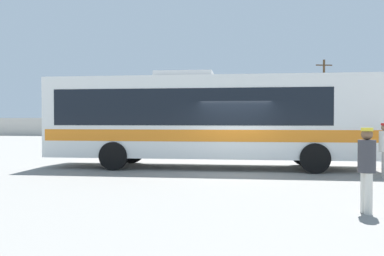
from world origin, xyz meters
name	(u,v)px	position (x,y,z in m)	size (l,w,h in m)	color
ground_plane	(248,151)	(0.00, 10.00, 0.00)	(300.00, 300.00, 0.00)	gray
perimeter_wall	(255,127)	(0.00, 28.91, 1.05)	(80.00, 0.30, 2.10)	beige
coach_bus_white_orange	(204,117)	(-1.29, 1.13, 1.97)	(12.37, 3.26, 3.69)	white
passenger_waiting_on_apron	(367,165)	(2.96, -5.78, 0.96)	(0.41, 0.41, 1.68)	silver
parked_car_leftmost_white	(136,131)	(-11.70, 24.11, 0.78)	(4.31, 2.15, 1.46)	silver
parked_car_second_white	(187,131)	(-6.45, 24.18, 0.80)	(4.47, 2.28, 1.51)	silver
parked_car_third_dark_blue	(261,131)	(0.62, 23.98, 0.78)	(4.60, 2.05, 1.48)	navy
parked_car_rightmost_red	(319,132)	(5.92, 23.94, 0.76)	(4.19, 2.20, 1.42)	red
utility_pole_near	(324,97)	(7.38, 31.62, 4.42)	(1.78, 0.54, 8.47)	#4C3823
roadside_tree_left	(122,106)	(-17.34, 35.59, 3.71)	(3.61, 3.61, 5.26)	brown
roadside_tree_midleft	(211,104)	(-5.17, 31.89, 3.75)	(3.57, 3.57, 5.29)	brown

